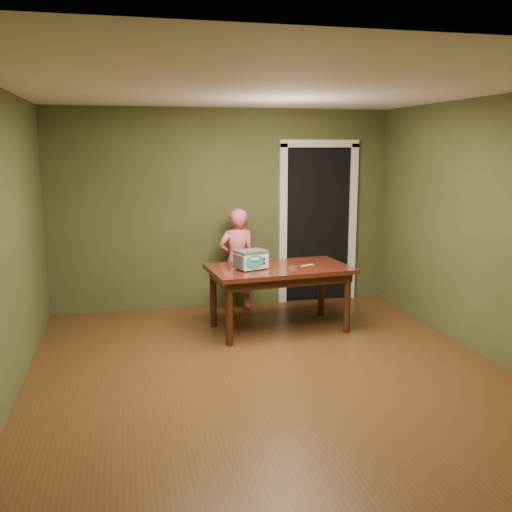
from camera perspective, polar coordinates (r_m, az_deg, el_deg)
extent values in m
plane|color=#502F17|center=(5.46, 1.52, -11.85)|extent=(5.00, 5.00, 0.00)
cube|color=#47512B|center=(7.52, -3.23, 4.70)|extent=(4.50, 0.02, 2.60)
cube|color=#47512B|center=(2.81, 14.63, -6.21)|extent=(4.50, 0.02, 2.60)
cube|color=#47512B|center=(5.03, -24.04, 0.68)|extent=(0.02, 5.00, 2.60)
cube|color=#47512B|center=(6.07, 22.64, 2.38)|extent=(0.02, 5.00, 2.60)
cube|color=white|center=(5.06, 1.67, 16.45)|extent=(4.50, 5.00, 0.02)
cube|color=black|center=(8.16, 5.46, 3.38)|extent=(0.90, 0.60, 2.10)
cube|color=black|center=(7.86, 6.19, 3.08)|extent=(0.90, 0.02, 2.10)
cube|color=white|center=(7.70, 2.71, 2.97)|extent=(0.10, 0.06, 2.20)
cube|color=white|center=(8.03, 9.60, 3.15)|extent=(0.10, 0.06, 2.20)
cube|color=white|center=(7.78, 6.40, 11.12)|extent=(1.10, 0.06, 0.10)
cube|color=#37140C|center=(6.57, 2.35, -1.29)|extent=(1.68, 1.04, 0.05)
cube|color=#34180D|center=(6.58, 2.35, -1.93)|extent=(1.55, 0.91, 0.10)
cylinder|color=#34180D|center=(6.13, -2.68, -5.81)|extent=(0.08, 0.08, 0.70)
cylinder|color=#34180D|center=(6.78, -4.29, -4.19)|extent=(0.08, 0.08, 0.70)
cylinder|color=#34180D|center=(6.63, 9.10, -4.65)|extent=(0.08, 0.08, 0.70)
cylinder|color=#34180D|center=(7.23, 6.55, -3.26)|extent=(0.08, 0.08, 0.70)
cylinder|color=#4C4F54|center=(6.29, -1.09, -1.54)|extent=(0.02, 0.02, 0.01)
cylinder|color=#4C4F54|center=(6.43, -1.92, -1.26)|extent=(0.02, 0.02, 0.01)
cylinder|color=#4C4F54|center=(6.43, 0.93, -1.26)|extent=(0.02, 0.02, 0.01)
cylinder|color=#4C4F54|center=(6.57, 0.07, -0.99)|extent=(0.02, 0.02, 0.01)
cube|color=white|center=(6.41, -0.50, -0.40)|extent=(0.38, 0.33, 0.18)
cube|color=#4C4F54|center=(6.39, -0.50, 0.46)|extent=(0.39, 0.33, 0.03)
cube|color=#4C4F54|center=(6.32, -1.79, -0.56)|extent=(0.09, 0.20, 0.14)
cube|color=#4C4F54|center=(6.50, 0.75, -0.24)|extent=(0.09, 0.20, 0.14)
ellipsoid|color=teal|center=(6.30, -0.13, -0.60)|extent=(0.23, 0.09, 0.15)
cylinder|color=black|center=(6.36, 0.82, -0.30)|extent=(0.02, 0.02, 0.02)
cylinder|color=black|center=(6.37, 0.82, -0.72)|extent=(0.02, 0.02, 0.02)
cylinder|color=silver|center=(6.49, 3.68, -1.14)|extent=(0.10, 0.10, 0.02)
cylinder|color=#4E281A|center=(6.49, 3.68, -1.08)|extent=(0.09, 0.09, 0.01)
cube|color=#EFD568|center=(6.65, 5.16, -0.92)|extent=(0.18, 0.09, 0.01)
imported|color=#EE6274|center=(7.35, -1.90, -0.42)|extent=(0.51, 0.35, 1.34)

